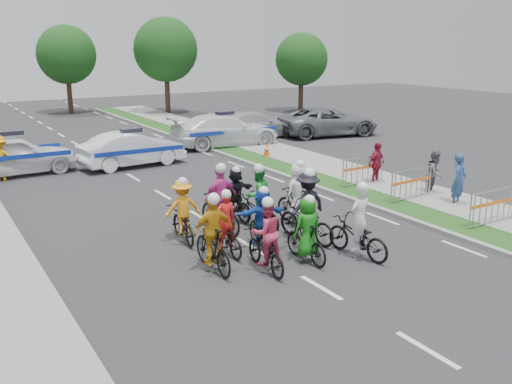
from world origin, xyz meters
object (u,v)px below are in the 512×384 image
rider_8 (257,205)px  cone_1 (267,151)px  police_car_2 (225,131)px  rider_3 (213,241)px  spectator_0 (459,180)px  barrier_2 (363,172)px  rider_5 (262,222)px  barrier_0 (492,209)px  rider_6 (225,232)px  rider_7 (298,200)px  police_car_1 (132,149)px  civilian_suv (329,122)px  rider_4 (307,213)px  barrier_1 (411,186)px  spectator_1 (435,173)px  rider_2 (266,243)px  marshal_hiviz (0,158)px  tree_2 (301,59)px  cone_0 (301,175)px  rider_11 (235,197)px  civilian_sedan (255,125)px  tree_1 (166,50)px  rider_9 (220,206)px  police_car_0 (14,155)px  rider_1 (307,235)px  rider_0 (358,232)px  rider_10 (183,216)px  tree_4 (66,55)px

rider_8 → cone_1: rider_8 is taller
police_car_2 → rider_3: bearing=157.3°
spectator_0 → barrier_2: size_ratio=0.87×
rider_5 → barrier_0: (6.53, -1.91, -0.16)m
rider_6 → rider_7: size_ratio=0.87×
police_car_1 → civilian_suv: 12.35m
rider_4 → barrier_1: (5.22, 1.31, -0.22)m
spectator_1 → barrier_2: bearing=105.7°
rider_2 → police_car_2: rider_2 is taller
rider_2 → police_car_1: rider_2 is taller
marshal_hiviz → tree_2: bearing=-137.0°
cone_0 → tree_2: tree_2 is taller
tree_2 → rider_11: bearing=-129.6°
civilian_sedan → tree_1: tree_1 is taller
rider_2 → rider_6: 1.49m
rider_9 → tree_1: 27.43m
police_car_0 → police_car_1: size_ratio=1.07×
rider_3 → rider_7: rider_7 is taller
marshal_hiviz → police_car_1: bearing=-166.3°
rider_8 → barrier_1: bearing=169.8°
rider_4 → barrier_1: 5.38m
rider_1 → barrier_0: bearing=174.8°
barrier_1 → barrier_0: bearing=-90.0°
marshal_hiviz → tree_2: (22.45, 11.83, 2.97)m
rider_2 → cone_0: bearing=-125.6°
rider_3 → tree_2: bearing=-127.8°
police_car_1 → rider_0: bearing=178.8°
rider_1 → rider_10: (-1.94, 2.90, 0.02)m
rider_7 → tree_1: (6.93, 26.18, 3.78)m
barrier_2 → tree_4: bearing=97.6°
rider_2 → rider_8: size_ratio=0.94×
cone_0 → tree_4: size_ratio=0.11×
spectator_1 → rider_10: bearing=162.9°
civilian_suv → rider_0: bearing=155.0°
rider_9 → police_car_1: rider_9 is taller
cone_0 → tree_4: tree_4 is taller
rider_0 → civilian_sedan: size_ratio=0.40×
barrier_1 → spectator_0: bearing=-51.1°
rider_3 → barrier_1: rider_3 is taller
tree_1 → tree_4: (-6.00, 4.00, -0.35)m
rider_0 → rider_7: (0.17, 2.79, 0.12)m
police_car_0 → spectator_0: bearing=-140.2°
barrier_1 → rider_2: bearing=-161.2°
rider_8 → tree_1: 27.37m
tree_1 → rider_11: bearing=-108.4°
civilian_sedan → barrier_0: size_ratio=2.46×
tree_2 → spectator_1: bearing=-114.5°
rider_10 → cone_0: bearing=-144.1°
cone_1 → tree_2: 18.08m
rider_9 → rider_0: bearing=115.0°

